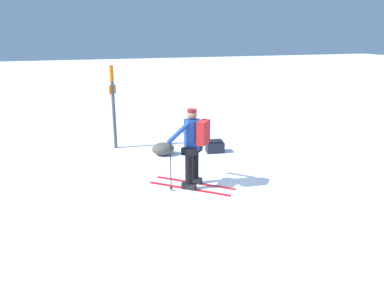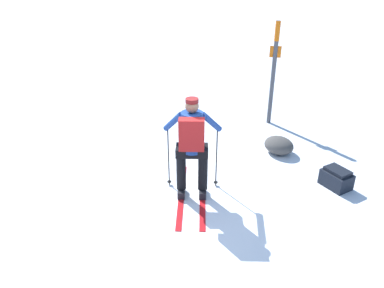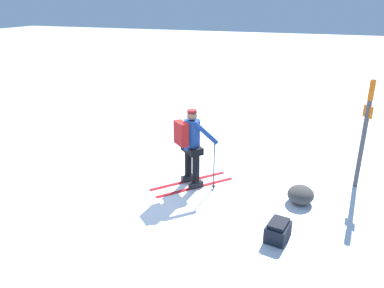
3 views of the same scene
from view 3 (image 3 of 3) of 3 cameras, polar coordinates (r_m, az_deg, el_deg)
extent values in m
plane|color=white|center=(7.73, -4.82, -7.40)|extent=(80.00, 80.00, 0.00)
cube|color=red|center=(8.17, -0.56, -5.64)|extent=(1.42, 1.25, 0.01)
cube|color=black|center=(8.14, -0.56, -5.23)|extent=(0.30, 0.28, 0.12)
cylinder|color=black|center=(7.97, -0.57, -2.65)|extent=(0.15, 0.15, 0.68)
cube|color=red|center=(7.90, 0.58, -6.62)|extent=(1.42, 1.25, 0.01)
cube|color=black|center=(7.87, 0.58, -6.20)|extent=(0.30, 0.28, 0.12)
cylinder|color=black|center=(7.69, 0.60, -3.55)|extent=(0.15, 0.15, 0.68)
cube|color=black|center=(7.69, 0.00, -0.78)|extent=(0.53, 0.55, 0.14)
cylinder|color=navy|center=(7.58, 0.00, 1.39)|extent=(0.33, 0.33, 0.62)
sphere|color=#8C664C|center=(7.46, 0.00, 4.36)|extent=(0.20, 0.20, 0.20)
cylinder|color=maroon|center=(7.43, 0.00, 4.98)|extent=(0.19, 0.19, 0.06)
cube|color=maroon|center=(7.45, -1.66, 1.63)|extent=(0.36, 0.38, 0.47)
cylinder|color=black|center=(8.25, 0.56, -1.31)|extent=(0.02, 0.02, 1.07)
cylinder|color=black|center=(8.44, 0.55, -4.28)|extent=(0.07, 0.07, 0.01)
cylinder|color=navy|center=(7.87, 0.10, 2.84)|extent=(0.49, 0.12, 0.45)
cylinder|color=black|center=(7.63, 3.37, -3.28)|extent=(0.02, 0.02, 1.07)
cylinder|color=black|center=(7.84, 3.30, -6.43)|extent=(0.07, 0.07, 0.01)
cylinder|color=navy|center=(7.40, 2.21, 1.60)|extent=(0.18, 0.50, 0.45)
cube|color=black|center=(6.44, 12.94, -12.92)|extent=(0.51, 0.40, 0.27)
cube|color=black|center=(6.35, 13.07, -11.68)|extent=(0.43, 0.33, 0.06)
cylinder|color=#4C4C51|center=(8.26, 24.70, 1.16)|extent=(0.09, 0.09, 2.27)
cylinder|color=orange|center=(8.02, 25.71, 7.41)|extent=(0.11, 0.11, 0.41)
cube|color=orange|center=(8.12, 25.23, 4.47)|extent=(0.20, 0.17, 0.24)
ellipsoid|color=#474442|center=(7.60, 16.23, -7.41)|extent=(0.59, 0.50, 0.32)
camera|label=1|loc=(13.05, -26.71, 16.50)|focal=35.00mm
camera|label=2|loc=(6.38, -44.56, 13.15)|focal=35.00mm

